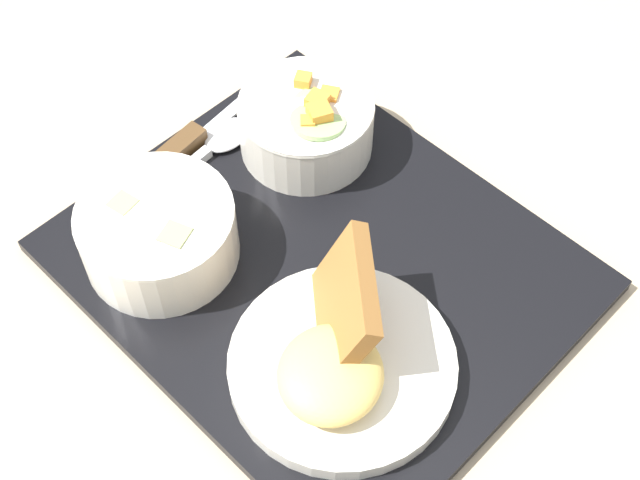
{
  "coord_description": "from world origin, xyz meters",
  "views": [
    {
      "loc": [
        0.25,
        -0.33,
        0.62
      ],
      "look_at": [
        0.0,
        0.0,
        0.04
      ],
      "focal_mm": 50.0,
      "sensor_mm": 36.0,
      "label": 1
    }
  ],
  "objects": [
    {
      "name": "serving_tray",
      "position": [
        0.0,
        0.0,
        0.01
      ],
      "size": [
        0.43,
        0.37,
        0.01
      ],
      "color": "black",
      "rests_on": "ground_plane"
    },
    {
      "name": "bowl_soup",
      "position": [
        -0.11,
        -0.07,
        0.04
      ],
      "size": [
        0.13,
        0.13,
        0.06
      ],
      "color": "silver",
      "rests_on": "serving_tray"
    },
    {
      "name": "knife",
      "position": [
        -0.17,
        0.02,
        0.02
      ],
      "size": [
        0.02,
        0.17,
        0.02
      ],
      "rotation": [
        0.0,
        0.0,
        1.56
      ],
      "color": "silver",
      "rests_on": "serving_tray"
    },
    {
      "name": "plate_main",
      "position": [
        0.07,
        -0.07,
        0.03
      ],
      "size": [
        0.17,
        0.17,
        0.09
      ],
      "color": "silver",
      "rests_on": "serving_tray"
    },
    {
      "name": "bowl_salad",
      "position": [
        -0.09,
        0.09,
        0.04
      ],
      "size": [
        0.12,
        0.12,
        0.07
      ],
      "color": "silver",
      "rests_on": "serving_tray"
    },
    {
      "name": "spoon",
      "position": [
        -0.15,
        0.04,
        0.02
      ],
      "size": [
        0.04,
        0.13,
        0.01
      ],
      "rotation": [
        0.0,
        0.0,
        1.53
      ],
      "color": "silver",
      "rests_on": "serving_tray"
    },
    {
      "name": "ground_plane",
      "position": [
        0.0,
        0.0,
        0.0
      ],
      "size": [
        4.0,
        4.0,
        0.0
      ],
      "primitive_type": "plane",
      "color": "tan"
    }
  ]
}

